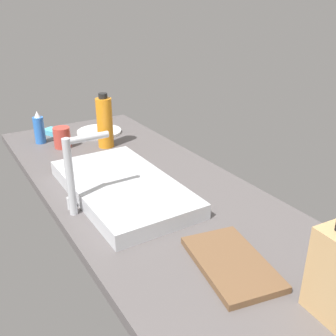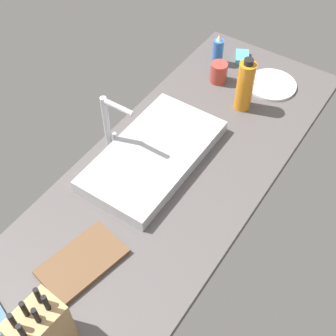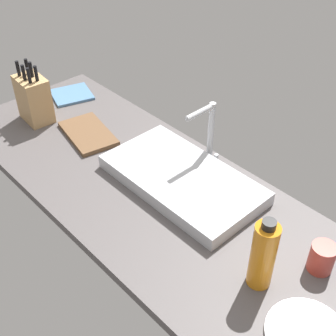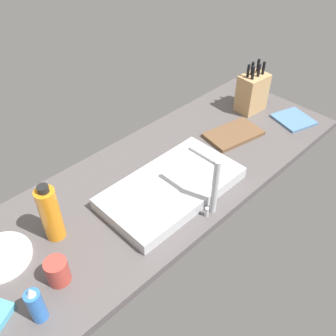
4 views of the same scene
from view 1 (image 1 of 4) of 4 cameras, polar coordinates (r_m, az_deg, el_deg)
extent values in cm
cube|color=#514C4C|center=(130.91, -2.13, -4.38)|extent=(181.85, 65.12, 3.50)
cube|color=#B7BABF|center=(128.95, -6.87, -2.88)|extent=(56.78, 30.80, 4.99)
cylinder|color=#B7BABF|center=(115.87, -14.38, -1.41)|extent=(2.40, 2.40, 24.40)
cylinder|color=#B7BABF|center=(113.48, -11.90, 4.42)|extent=(2.00, 12.78, 2.00)
cylinder|color=#B7BABF|center=(123.44, -14.42, -5.09)|extent=(1.60, 1.60, 4.00)
cube|color=brown|center=(98.16, 9.38, -13.76)|extent=(29.10, 20.66, 1.80)
cylinder|color=blue|center=(182.11, -18.60, 5.36)|extent=(4.72, 4.72, 11.98)
cone|color=silver|center=(180.03, -18.90, 7.58)|extent=(2.60, 2.60, 2.80)
cylinder|color=orange|center=(169.05, -9.39, 6.62)|extent=(6.93, 6.93, 21.55)
cylinder|color=black|center=(165.93, -9.66, 10.54)|extent=(3.81, 3.81, 2.20)
cylinder|color=white|center=(190.61, -10.19, 5.36)|extent=(21.31, 21.31, 1.20)
cylinder|color=#B23D33|center=(174.09, -15.48, 4.40)|extent=(7.35, 7.35, 9.03)
cube|color=#4CA3BC|center=(193.66, -16.73, 5.19)|extent=(10.76, 9.51, 2.40)
camera|label=2|loc=(1.36, 68.78, 43.29)|focal=49.84mm
camera|label=3|loc=(2.37, 3.85, 34.73)|focal=48.38mm
camera|label=4|loc=(1.89, -47.65, 31.11)|focal=39.90mm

